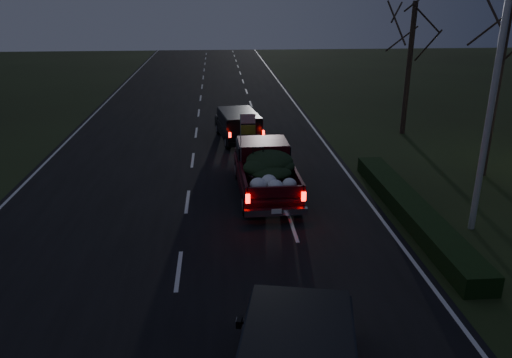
{
  "coord_description": "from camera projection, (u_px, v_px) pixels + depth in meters",
  "views": [
    {
      "loc": [
        1.19,
        -12.34,
        7.27
      ],
      "look_at": [
        2.48,
        3.76,
        1.3
      ],
      "focal_mm": 35.0,
      "sensor_mm": 36.0,
      "label": 1
    }
  ],
  "objects": [
    {
      "name": "hedge_row",
      "position": [
        411.0,
        209.0,
        17.25
      ],
      "size": [
        1.0,
        10.0,
        0.6
      ],
      "primitive_type": "cube",
      "color": "black",
      "rests_on": "ground"
    },
    {
      "name": "bare_tree_mid",
      "position": [
        508.0,
        20.0,
        19.24
      ],
      "size": [
        3.6,
        3.6,
        8.5
      ],
      "color": "black",
      "rests_on": "ground"
    },
    {
      "name": "pickup_truck",
      "position": [
        265.0,
        168.0,
        19.06
      ],
      "size": [
        2.21,
        5.44,
        2.83
      ],
      "rotation": [
        0.0,
        0.0,
        0.03
      ],
      "color": "#3F0810",
      "rests_on": "ground"
    },
    {
      "name": "light_pole",
      "position": [
        499.0,
        60.0,
        14.64
      ],
      "size": [
        0.5,
        0.9,
        9.16
      ],
      "color": "silver",
      "rests_on": "ground"
    },
    {
      "name": "ground",
      "position": [
        179.0,
        271.0,
        13.96
      ],
      "size": [
        120.0,
        120.0,
        0.0
      ],
      "primitive_type": "plane",
      "color": "black",
      "rests_on": "ground"
    },
    {
      "name": "bare_tree_far",
      "position": [
        412.0,
        36.0,
        26.1
      ],
      "size": [
        3.6,
        3.6,
        7.0
      ],
      "color": "black",
      "rests_on": "ground"
    },
    {
      "name": "lead_suv",
      "position": [
        239.0,
        123.0,
        26.11
      ],
      "size": [
        2.48,
        4.67,
        1.28
      ],
      "rotation": [
        0.0,
        0.0,
        0.15
      ],
      "color": "black",
      "rests_on": "ground"
    },
    {
      "name": "road_asphalt",
      "position": [
        179.0,
        271.0,
        13.96
      ],
      "size": [
        14.0,
        120.0,
        0.02
      ],
      "primitive_type": "cube",
      "color": "black",
      "rests_on": "ground"
    }
  ]
}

